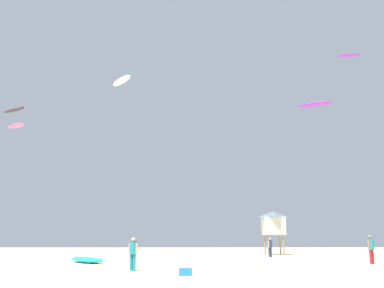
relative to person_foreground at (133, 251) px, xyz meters
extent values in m
plane|color=beige|center=(3.24, -6.81, -0.95)|extent=(120.00, 120.00, 0.00)
cylinder|color=teal|center=(0.08, -0.05, -0.55)|extent=(0.15, 0.15, 0.80)
cylinder|color=teal|center=(-0.08, 0.05, -0.55)|extent=(0.15, 0.15, 0.80)
cylinder|color=teal|center=(0.00, 0.00, 0.15)|extent=(0.37, 0.37, 0.60)
cylinder|color=tan|center=(0.19, -0.11, 0.13)|extent=(0.11, 0.11, 0.55)
cylinder|color=tan|center=(-0.19, 0.11, 0.13)|extent=(0.11, 0.11, 0.55)
sphere|color=tan|center=(0.00, 0.00, 0.57)|extent=(0.22, 0.22, 0.22)
cylinder|color=navy|center=(10.05, 15.31, -0.55)|extent=(0.15, 0.15, 0.80)
cylinder|color=navy|center=(9.92, 15.18, -0.55)|extent=(0.15, 0.15, 0.80)
cylinder|color=navy|center=(9.98, 15.24, 0.15)|extent=(0.37, 0.37, 0.60)
cylinder|color=tan|center=(10.14, 15.40, 0.13)|extent=(0.11, 0.11, 0.55)
cylinder|color=tan|center=(9.83, 15.09, 0.13)|extent=(0.11, 0.11, 0.55)
sphere|color=tan|center=(9.98, 15.24, 0.57)|extent=(0.22, 0.22, 0.22)
cylinder|color=#2D2D33|center=(-2.11, 18.41, -0.55)|extent=(0.15, 0.15, 0.79)
cylinder|color=#2D2D33|center=(-1.93, 18.40, -0.55)|extent=(0.15, 0.15, 0.79)
cylinder|color=#B21E23|center=(-2.02, 18.40, 0.14)|extent=(0.36, 0.36, 0.60)
cylinder|color=brown|center=(-2.24, 18.41, 0.12)|extent=(0.11, 0.11, 0.55)
cylinder|color=brown|center=(-1.81, 18.39, 0.12)|extent=(0.11, 0.11, 0.55)
sphere|color=brown|center=(-2.02, 18.40, 0.55)|extent=(0.21, 0.21, 0.21)
cylinder|color=#B21E23|center=(14.42, 5.32, -0.51)|extent=(0.17, 0.17, 0.88)
cylinder|color=#B21E23|center=(14.26, 5.20, -0.51)|extent=(0.17, 0.17, 0.88)
cylinder|color=teal|center=(14.34, 5.26, 0.26)|extent=(0.40, 0.40, 0.66)
cylinder|color=#936B4C|center=(14.53, 5.40, 0.24)|extent=(0.12, 0.12, 0.61)
cylinder|color=#936B4C|center=(14.15, 5.12, 0.24)|extent=(0.12, 0.12, 0.61)
sphere|color=#936B4C|center=(14.34, 5.26, 0.72)|extent=(0.24, 0.24, 0.24)
ellipsoid|color=#19B29E|center=(-3.75, 6.74, -0.74)|extent=(3.28, 3.68, 0.40)
cylinder|color=white|center=(-3.75, 6.74, -0.56)|extent=(2.38, 2.86, 0.17)
cylinder|color=#8C704C|center=(12.15, 21.01, 0.00)|extent=(0.14, 0.14, 1.90)
cylinder|color=#8C704C|center=(12.15, 19.51, 0.00)|extent=(0.14, 0.14, 1.90)
cylinder|color=#8C704C|center=(10.65, 21.01, 0.00)|extent=(0.14, 0.14, 1.90)
cylinder|color=#8C704C|center=(10.65, 19.51, 0.00)|extent=(0.14, 0.14, 1.90)
cube|color=beige|center=(11.40, 20.26, 1.80)|extent=(2.00, 2.00, 1.70)
pyramid|color=slate|center=(11.40, 20.26, 2.93)|extent=(2.30, 2.30, 0.55)
cube|color=blue|center=(2.61, -2.94, -0.79)|extent=(0.56, 0.36, 0.32)
ellipsoid|color=white|center=(-3.86, 19.27, 16.40)|extent=(2.92, 3.71, 0.49)
cylinder|color=#19B29E|center=(-3.86, 19.27, 16.57)|extent=(1.99, 2.96, 0.16)
ellipsoid|color=#E5598C|center=(-11.74, 13.28, 9.99)|extent=(2.18, 1.89, 0.34)
ellipsoid|color=purple|center=(20.12, 19.83, 19.69)|extent=(2.47, 1.28, 0.32)
ellipsoid|color=#2D2D33|center=(-15.75, 22.24, 14.09)|extent=(3.27, 2.61, 0.59)
cylinder|color=red|center=(-15.75, 22.24, 14.23)|extent=(2.60, 1.77, 0.14)
ellipsoid|color=purple|center=(16.40, 20.49, 14.40)|extent=(3.59, 2.65, 0.46)
camera|label=1|loc=(2.48, -21.99, 0.64)|focal=39.78mm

